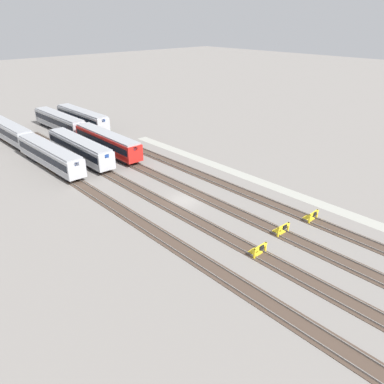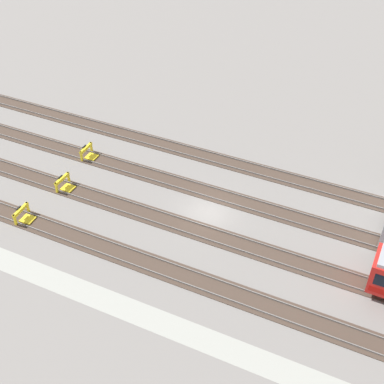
{
  "view_description": "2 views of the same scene",
  "coord_description": "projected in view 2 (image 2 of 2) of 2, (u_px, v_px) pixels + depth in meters",
  "views": [
    {
      "loc": [
        -33.43,
        29.17,
        22.13
      ],
      "look_at": [
        -1.6,
        -0.0,
        1.8
      ],
      "focal_mm": 35.0,
      "sensor_mm": 36.0,
      "label": 1
    },
    {
      "loc": [
        13.96,
        -32.94,
        31.7
      ],
      "look_at": [
        -1.6,
        -0.0,
        1.8
      ],
      "focal_mm": 50.0,
      "sensor_mm": 36.0,
      "label": 2
    }
  ],
  "objects": [
    {
      "name": "ground_plane",
      "position": [
        208.0,
        212.0,
        47.74
      ],
      "size": [
        400.0,
        400.0,
        0.0
      ],
      "primitive_type": "plane",
      "color": "gray"
    },
    {
      "name": "service_walkway",
      "position": [
        140.0,
        314.0,
        39.07
      ],
      "size": [
        54.0,
        2.0,
        0.01
      ],
      "primitive_type": "cube",
      "color": "#9E9E93",
      "rests_on": "ground"
    },
    {
      "name": "rail_track_nearest",
      "position": [
        169.0,
        271.0,
        42.3
      ],
      "size": [
        90.0,
        2.23,
        0.21
      ],
      "color": "#47382D",
      "rests_on": "ground"
    },
    {
      "name": "rail_track_near_inner",
      "position": [
        196.0,
        230.0,
        45.91
      ],
      "size": [
        90.0,
        2.24,
        0.21
      ],
      "color": "#47382D",
      "rests_on": "ground"
    },
    {
      "name": "rail_track_middle",
      "position": [
        219.0,
        195.0,
        49.52
      ],
      "size": [
        90.0,
        2.24,
        0.21
      ],
      "color": "#47382D",
      "rests_on": "ground"
    },
    {
      "name": "rail_track_far_inner",
      "position": [
        240.0,
        165.0,
        53.13
      ],
      "size": [
        90.0,
        2.23,
        0.21
      ],
      "color": "#47382D",
      "rests_on": "ground"
    },
    {
      "name": "bumper_stop_nearest_track",
      "position": [
        24.0,
        215.0,
        46.7
      ],
      "size": [
        1.37,
        2.01,
        1.22
      ],
      "color": "yellow",
      "rests_on": "ground"
    },
    {
      "name": "bumper_stop_near_inner_track",
      "position": [
        65.0,
        184.0,
        50.09
      ],
      "size": [
        1.37,
        2.01,
        1.22
      ],
      "color": "yellow",
      "rests_on": "ground"
    },
    {
      "name": "bumper_stop_middle_track",
      "position": [
        89.0,
        153.0,
        53.98
      ],
      "size": [
        1.35,
        2.0,
        1.22
      ],
      "color": "yellow",
      "rests_on": "ground"
    }
  ]
}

